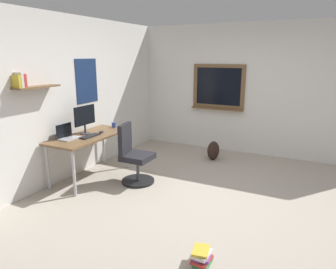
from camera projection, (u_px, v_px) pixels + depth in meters
ground_plane at (212, 199)px, 4.41m from camera, size 5.20×5.20×0.00m
wall_back at (73, 97)px, 5.15m from camera, size 5.00×0.30×2.60m
wall_right at (253, 90)px, 6.22m from camera, size 0.22×5.00×2.60m
desk at (90, 139)px, 5.03m from camera, size 1.45×0.64×0.73m
office_chair at (134, 158)px, 4.91m from camera, size 0.52×0.53×0.95m
laptop at (67, 135)px, 4.79m from camera, size 0.31×0.21×0.23m
monitor_primary at (85, 118)px, 5.03m from camera, size 0.46×0.17×0.46m
keyboard at (90, 136)px, 4.92m from camera, size 0.37×0.13×0.02m
computer_mouse at (101, 132)px, 5.16m from camera, size 0.10×0.06×0.03m
coffee_mug at (114, 125)px, 5.53m from camera, size 0.08×0.08×0.09m
backpack at (213, 151)px, 6.04m from camera, size 0.32×0.22×0.36m
book_stack_on_floor at (202, 257)px, 3.02m from camera, size 0.25×0.20×0.16m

